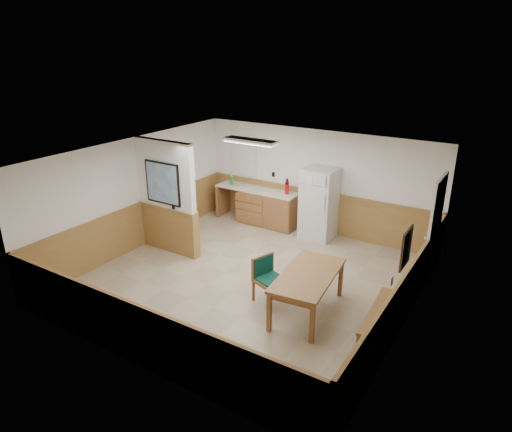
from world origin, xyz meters
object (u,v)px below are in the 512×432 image
Objects in this scene: soap_bottle at (232,180)px; fire_extinguisher at (287,187)px; dining_bench at (380,317)px; dining_chair at (267,275)px; refrigerator at (319,204)px; dining_table at (308,279)px.

fire_extinguisher is at bearing 3.22° from soap_bottle.
dining_bench is 1.80× the size of dining_chair.
dining_chair reaches higher than dining_bench.
dining_chair is (-2.07, -0.03, 0.15)m from dining_bench.
fire_extinguisher reaches higher than dining_bench.
fire_extinguisher is at bearing 134.06° from dining_bench.
refrigerator is at bearing 116.25° from dining_chair.
dining_table is 7.75× the size of soap_bottle.
soap_bottle reaches higher than dining_table.
dining_table is 1.31m from dining_bench.
refrigerator is 1.99× the size of dining_chair.
dining_chair is (0.41, -3.07, -0.35)m from refrigerator.
dining_bench is 5.88m from soap_bottle.
dining_chair is 3.48m from fire_extinguisher.
fire_extinguisher is at bearing 174.61° from refrigerator.
refrigerator is 1.11× the size of dining_bench.
refrigerator reaches higher than dining_bench.
soap_bottle is (-3.71, 3.07, 0.36)m from dining_table.
dining_bench is 4.68m from fire_extinguisher.
fire_extinguisher is (-0.91, 0.09, 0.22)m from refrigerator.
dining_table is 4.83m from soap_bottle.
soap_bottle is (-4.98, 3.05, 0.67)m from dining_bench.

